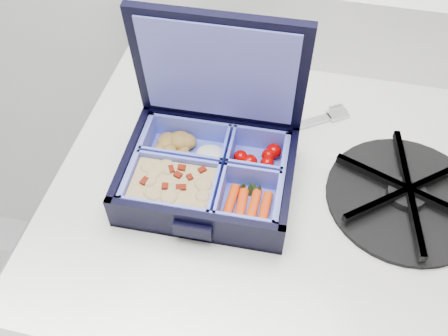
% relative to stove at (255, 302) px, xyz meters
% --- Properties ---
extents(stove, '(0.55, 0.55, 0.82)m').
position_rel_stove_xyz_m(stove, '(0.00, 0.00, 0.00)').
color(stove, white).
rests_on(stove, floor).
extents(bento_box, '(0.21, 0.17, 0.05)m').
position_rel_stove_xyz_m(bento_box, '(-0.07, -0.04, 0.43)').
color(bento_box, black).
rests_on(bento_box, stove).
extents(burner_grate, '(0.26, 0.26, 0.03)m').
position_rel_stove_xyz_m(burner_grate, '(0.17, -0.01, 0.42)').
color(burner_grate, black).
rests_on(burner_grate, stove).
extents(burner_grate_rear, '(0.19, 0.19, 0.02)m').
position_rel_stove_xyz_m(burner_grate_rear, '(-0.12, 0.10, 0.42)').
color(burner_grate_rear, black).
rests_on(burner_grate_rear, stove).
extents(fork, '(0.17, 0.12, 0.01)m').
position_rel_stove_xyz_m(fork, '(0.01, 0.08, 0.41)').
color(fork, silver).
rests_on(fork, stove).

